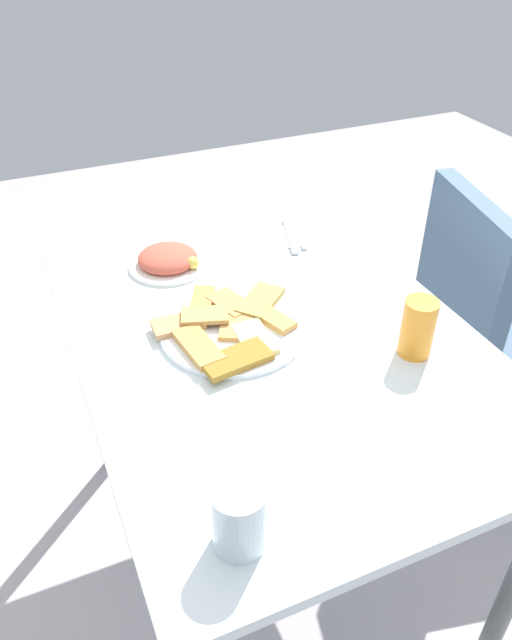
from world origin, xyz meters
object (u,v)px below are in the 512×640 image
Objects in this scene: pide_platter at (231,328)px; fork at (290,236)px; dining_table at (271,366)px; salad_plate_greens at (168,260)px; drinking_glass at (239,517)px; soda_can at (418,328)px; paper_napkin at (296,236)px; spoon at (303,233)px; dining_chair at (486,329)px.

fork is (-0.32, 0.29, -0.01)m from pide_platter.
dining_table is 0.38m from salad_plate_greens.
soda_can is at bearing 118.52° from drinking_glass.
paper_napkin is (-0.79, 0.48, -0.05)m from drinking_glass.
soda_can reaches higher than spoon.
fork reaches higher than paper_napkin.
dining_table is 9.03× the size of soda_can.
dining_chair is 7.58× the size of soda_can.
soda_can reaches higher than salad_plate_greens.
dining_table is 3.43× the size of pide_platter.
dining_table is at bearing 68.17° from pide_platter.
paper_napkin is (-0.01, 0.35, -0.02)m from salad_plate_greens.
spoon is at bearing 90.00° from paper_napkin.
spoon is at bearing 147.62° from drinking_glass.
dining_chair is at bearing 93.05° from pide_platter.
fork is at bearing 92.52° from salad_plate_greens.
soda_can reaches higher than paper_napkin.
paper_napkin is 0.63× the size of fork.
dining_table is 6.59× the size of spoon.
dining_chair is 0.81m from pide_platter.
fork is (-0.53, -0.02, -0.06)m from soda_can.
drinking_glass is (0.47, -0.17, 0.04)m from pide_platter.
paper_napkin is (-0.32, 0.31, -0.01)m from pide_platter.
salad_plate_greens is 0.78m from drinking_glass.
fork is at bearing -178.14° from soda_can.
soda_can reaches higher than dining_table.
fork is at bearing 148.59° from dining_table.
spoon is at bearing 144.51° from dining_table.
spoon is (-0.28, -0.44, 0.26)m from dining_chair.
spoon is at bearing -122.32° from dining_chair.
salad_plate_greens is (-0.31, -0.04, 0.01)m from pide_platter.
soda_can is at bearing -61.86° from dining_chair.
soda_can is 1.11× the size of drinking_glass.
pide_platter is at bearing -22.55° from spoon.
dining_chair reaches higher than fork.
paper_napkin is 0.02m from spoon.
dining_chair is 8.38× the size of drinking_glass.
dining_table is 5.80× the size of salad_plate_greens.
dining_chair is at bearing 95.95° from dining_table.
fork reaches higher than dining_table.
dining_table is 9.99× the size of drinking_glass.
dining_chair is 0.61m from soda_can.
salad_plate_greens is (-0.26, -0.81, 0.27)m from dining_chair.
soda_can is 0.55m from drinking_glass.
soda_can reaches higher than pide_platter.
paper_napkin is at bearing 135.91° from pide_platter.
salad_plate_greens reaches higher than fork.
fork is (-0.01, 0.34, -0.01)m from salad_plate_greens.
salad_plate_greens is 0.37m from spoon.
dining_table is at bearing 19.67° from salad_plate_greens.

